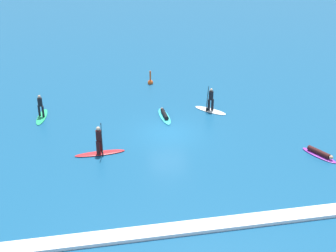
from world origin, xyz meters
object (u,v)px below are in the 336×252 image
at_px(surfer_on_white_board, 211,105).
at_px(surfer_on_purple_board, 319,154).
at_px(surfer_on_red_board, 100,147).
at_px(surfer_on_green_board, 41,111).
at_px(marker_buoy, 150,82).
at_px(surfer_on_teal_board, 164,115).

bearing_deg(surfer_on_white_board, surfer_on_purple_board, 167.62).
bearing_deg(surfer_on_red_board, surfer_on_green_board, 117.90).
bearing_deg(surfer_on_white_board, surfer_on_red_board, 78.86).
bearing_deg(surfer_on_purple_board, marker_buoy, -176.43).
bearing_deg(surfer_on_green_board, surfer_on_red_board, -141.82).
bearing_deg(surfer_on_green_board, surfer_on_purple_board, -111.46).
xyz_separation_m(surfer_on_white_board, surfer_on_purple_board, (4.69, -7.98, -0.36)).
relative_size(surfer_on_white_board, surfer_on_green_board, 0.86).
xyz_separation_m(surfer_on_white_board, surfer_on_red_board, (-8.52, -5.26, -0.01)).
bearing_deg(surfer_on_purple_board, surfer_on_red_board, -127.32).
relative_size(surfer_on_purple_board, surfer_on_teal_board, 0.81).
bearing_deg(marker_buoy, surfer_on_teal_board, -90.34).
distance_m(surfer_on_teal_board, marker_buoy, 7.23).
relative_size(surfer_on_green_board, surfer_on_teal_board, 0.96).
distance_m(surfer_on_teal_board, surfer_on_red_board, 6.88).
distance_m(surfer_on_white_board, surfer_on_purple_board, 9.27).
xyz_separation_m(surfer_on_green_board, surfer_on_purple_board, (17.15, -9.09, -0.33)).
bearing_deg(surfer_on_white_board, marker_buoy, -15.02).
relative_size(surfer_on_white_board, surfer_on_purple_board, 1.02).
distance_m(surfer_on_green_board, marker_buoy, 10.54).
bearing_deg(surfer_on_red_board, surfer_on_white_board, 27.87).
bearing_deg(surfer_on_red_board, marker_buoy, 63.82).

